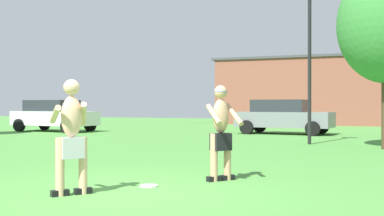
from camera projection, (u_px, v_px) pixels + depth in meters
name	position (u px, v px, depth m)	size (l,w,h in m)	color
ground_plane	(121.00, 193.00, 7.42)	(80.00, 80.00, 0.00)	#4C8E3D
player_with_cap	(221.00, 128.00, 8.65)	(0.70, 0.77, 1.69)	black
player_in_gray	(71.00, 134.00, 7.29)	(0.69, 0.82, 1.71)	black
frisbee	(149.00, 186.00, 8.04)	(0.29, 0.29, 0.03)	white
car_gray_mid_lot	(283.00, 116.00, 22.68)	(4.43, 2.32, 1.58)	slate
car_white_far_end	(54.00, 115.00, 24.87)	(4.41, 2.26, 1.58)	white
lamp_post	(310.00, 50.00, 16.70)	(0.60, 0.24, 5.17)	black
outbuilding_behind_lot	(306.00, 91.00, 34.78)	(12.35, 5.47, 4.62)	brown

